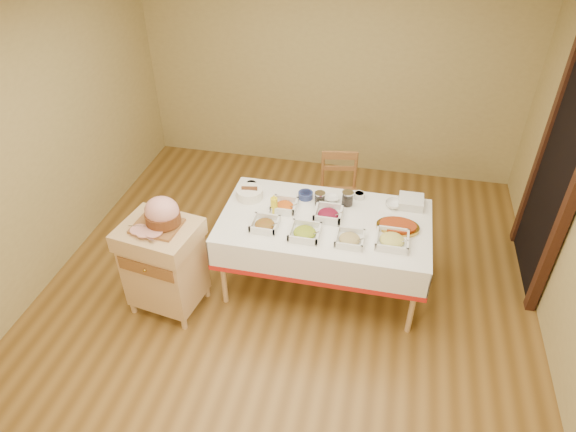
% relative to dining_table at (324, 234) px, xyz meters
% --- Properties ---
extents(room_shell, '(5.00, 5.00, 5.00)m').
position_rel_dining_table_xyz_m(room_shell, '(-0.30, -0.30, 0.70)').
color(room_shell, brown).
rests_on(room_shell, ground).
extents(doorway, '(0.09, 1.10, 2.20)m').
position_rel_dining_table_xyz_m(doorway, '(1.90, 0.60, 0.51)').
color(doorway, black).
rests_on(doorway, ground).
extents(dining_table, '(1.82, 1.02, 0.76)m').
position_rel_dining_table_xyz_m(dining_table, '(0.00, 0.00, 0.00)').
color(dining_table, tan).
rests_on(dining_table, ground).
extents(butcher_cart, '(0.69, 0.61, 0.88)m').
position_rel_dining_table_xyz_m(butcher_cart, '(-1.30, -0.56, -0.10)').
color(butcher_cart, tan).
rests_on(butcher_cart, ground).
extents(dining_chair, '(0.45, 0.43, 0.88)m').
position_rel_dining_table_xyz_m(dining_chair, '(0.01, 0.88, -0.15)').
color(dining_chair, brown).
rests_on(dining_chair, ground).
extents(ham_on_board, '(0.40, 0.38, 0.26)m').
position_rel_dining_table_xyz_m(ham_on_board, '(-1.26, -0.52, 0.39)').
color(ham_on_board, brown).
rests_on(ham_on_board, butcher_cart).
extents(serving_dish_a, '(0.23, 0.23, 0.10)m').
position_rel_dining_table_xyz_m(serving_dish_a, '(-0.48, -0.22, 0.19)').
color(serving_dish_a, silver).
rests_on(serving_dish_a, dining_table).
extents(serving_dish_b, '(0.25, 0.25, 0.10)m').
position_rel_dining_table_xyz_m(serving_dish_b, '(-0.13, -0.26, 0.19)').
color(serving_dish_b, silver).
rests_on(serving_dish_b, dining_table).
extents(serving_dish_c, '(0.23, 0.23, 0.09)m').
position_rel_dining_table_xyz_m(serving_dish_c, '(0.24, -0.26, 0.19)').
color(serving_dish_c, silver).
rests_on(serving_dish_c, dining_table).
extents(serving_dish_d, '(0.27, 0.27, 0.10)m').
position_rel_dining_table_xyz_m(serving_dish_d, '(0.58, -0.20, 0.19)').
color(serving_dish_d, silver).
rests_on(serving_dish_d, dining_table).
extents(serving_dish_e, '(0.23, 0.22, 0.11)m').
position_rel_dining_table_xyz_m(serving_dish_e, '(-0.38, 0.08, 0.19)').
color(serving_dish_e, silver).
rests_on(serving_dish_e, dining_table).
extents(serving_dish_f, '(0.25, 0.24, 0.11)m').
position_rel_dining_table_xyz_m(serving_dish_f, '(0.02, 0.04, 0.20)').
color(serving_dish_f, silver).
rests_on(serving_dish_f, dining_table).
extents(small_bowl_left, '(0.11, 0.11, 0.05)m').
position_rel_dining_table_xyz_m(small_bowl_left, '(-0.76, 0.36, 0.19)').
color(small_bowl_left, silver).
rests_on(small_bowl_left, dining_table).
extents(small_bowl_mid, '(0.14, 0.14, 0.06)m').
position_rel_dining_table_xyz_m(small_bowl_mid, '(-0.23, 0.29, 0.19)').
color(small_bowl_mid, navy).
rests_on(small_bowl_mid, dining_table).
extents(small_bowl_right, '(0.10, 0.10, 0.05)m').
position_rel_dining_table_xyz_m(small_bowl_right, '(0.25, 0.40, 0.19)').
color(small_bowl_right, silver).
rests_on(small_bowl_right, dining_table).
extents(bowl_white_imported, '(0.16, 0.16, 0.03)m').
position_rel_dining_table_xyz_m(bowl_white_imported, '(0.01, 0.31, 0.18)').
color(bowl_white_imported, silver).
rests_on(bowl_white_imported, dining_table).
extents(bowl_small_imported, '(0.17, 0.17, 0.05)m').
position_rel_dining_table_xyz_m(bowl_small_imported, '(0.57, 0.32, 0.19)').
color(bowl_small_imported, silver).
rests_on(bowl_small_imported, dining_table).
extents(preserve_jar_left, '(0.10, 0.10, 0.12)m').
position_rel_dining_table_xyz_m(preserve_jar_left, '(-0.08, 0.22, 0.22)').
color(preserve_jar_left, silver).
rests_on(preserve_jar_left, dining_table).
extents(preserve_jar_right, '(0.11, 0.11, 0.13)m').
position_rel_dining_table_xyz_m(preserve_jar_right, '(0.16, 0.27, 0.22)').
color(preserve_jar_right, silver).
rests_on(preserve_jar_right, dining_table).
extents(mustard_bottle, '(0.06, 0.06, 0.20)m').
position_rel_dining_table_xyz_m(mustard_bottle, '(-0.45, -0.00, 0.25)').
color(mustard_bottle, yellow).
rests_on(mustard_bottle, dining_table).
extents(bread_basket, '(0.24, 0.24, 0.11)m').
position_rel_dining_table_xyz_m(bread_basket, '(-0.73, 0.19, 0.21)').
color(bread_basket, white).
rests_on(bread_basket, dining_table).
extents(plate_stack, '(0.22, 0.22, 0.08)m').
position_rel_dining_table_xyz_m(plate_stack, '(0.72, 0.37, 0.20)').
color(plate_stack, silver).
rests_on(plate_stack, dining_table).
extents(brass_platter, '(0.36, 0.26, 0.05)m').
position_rel_dining_table_xyz_m(brass_platter, '(0.62, 0.01, 0.18)').
color(brass_platter, '#B99134').
rests_on(brass_platter, dining_table).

